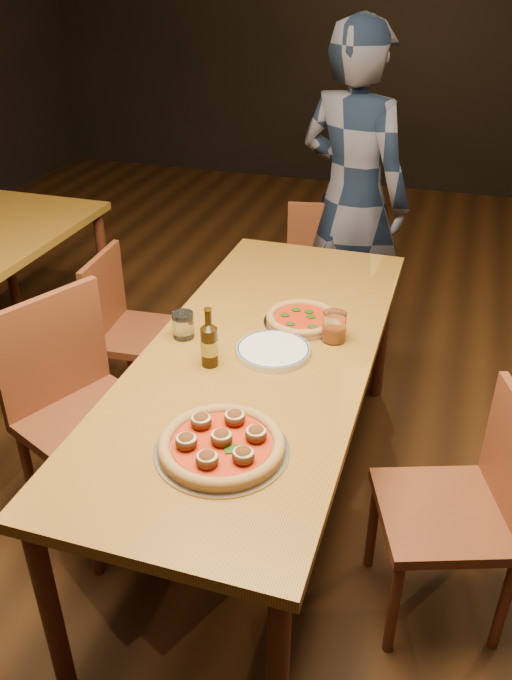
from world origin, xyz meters
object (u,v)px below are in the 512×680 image
(chair_main_e, at_px, (444,512))
(pizza_meatball, at_px, (222,444))
(amber_glass, at_px, (334,327))
(chair_end, at_px, (323,289))
(pizza_margherita, at_px, (302,319))
(chair_main_sw, at_px, (144,334))
(water_glass, at_px, (183,325))
(chair_main_nw, at_px, (94,421))
(table_main, at_px, (260,367))
(diner, at_px, (352,199))
(plate_stack, at_px, (273,351))
(beer_bottle, at_px, (209,345))

(chair_main_e, relative_size, pizza_meatball, 2.26)
(amber_glass, bearing_deg, chair_end, 103.73)
(pizza_margherita, bearing_deg, pizza_meatball, -92.42)
(chair_main_sw, height_order, water_glass, water_glass)
(pizza_meatball, relative_size, water_glass, 3.92)
(chair_end, xyz_separation_m, pizza_meatball, (0.07, -1.74, 0.33))
(chair_main_nw, bearing_deg, chair_end, 2.73)
(table_main, relative_size, chair_main_nw, 2.05)
(chair_main_e, height_order, diner, diner)
(chair_main_nw, distance_m, chair_main_e, 1.27)
(plate_stack, relative_size, diner, 0.15)
(chair_main_sw, relative_size, plate_stack, 3.22)
(plate_stack, distance_m, water_glass, 0.35)
(water_glass, bearing_deg, pizza_margherita, 30.80)
(amber_glass, bearing_deg, chair_main_sw, 160.80)
(water_glass, relative_size, diner, 0.06)
(water_glass, relative_size, amber_glass, 0.89)
(table_main, distance_m, chair_main_e, 0.80)
(chair_end, height_order, amber_glass, chair_end)
(amber_glass, bearing_deg, table_main, -147.79)
(plate_stack, height_order, diner, diner)
(pizza_margherita, xyz_separation_m, amber_glass, (0.14, -0.09, 0.04))
(chair_main_sw, relative_size, amber_glass, 7.58)
(chair_main_e, xyz_separation_m, pizza_margherita, (-0.61, 0.53, 0.33))
(table_main, xyz_separation_m, pizza_meatball, (0.06, -0.57, 0.10))
(pizza_meatball, bearing_deg, chair_main_nw, 153.82)
(beer_bottle, bearing_deg, chair_main_nw, -164.86)
(plate_stack, height_order, water_glass, water_glass)
(water_glass, xyz_separation_m, amber_glass, (0.54, 0.14, 0.01))
(diner, bearing_deg, chair_main_nw, 92.16)
(chair_end, xyz_separation_m, plate_stack, (0.06, -1.18, 0.32))
(water_glass, height_order, diner, diner)
(pizza_margherita, bearing_deg, chair_end, 96.49)
(chair_main_sw, height_order, pizza_margherita, chair_main_sw)
(chair_end, bearing_deg, plate_stack, -98.26)
(chair_end, height_order, pizza_margherita, chair_end)
(chair_main_nw, xyz_separation_m, plate_stack, (0.62, 0.25, 0.27))
(beer_bottle, bearing_deg, diner, 82.21)
(diner, bearing_deg, chair_end, 92.51)
(chair_main_sw, relative_size, beer_bottle, 3.92)
(chair_end, height_order, beer_bottle, beer_bottle)
(chair_main_sw, bearing_deg, chair_main_nw, -171.87)
(chair_main_nw, bearing_deg, amber_glass, -38.98)
(chair_main_e, bearing_deg, chair_end, -173.12)
(chair_main_nw, height_order, amber_glass, chair_main_nw)
(chair_main_nw, height_order, chair_end, chair_main_nw)
(amber_glass, height_order, diner, diner)
(table_main, xyz_separation_m, water_glass, (-0.30, 0.01, 0.12))
(chair_main_nw, distance_m, chair_end, 1.53)
(chair_end, height_order, plate_stack, chair_end)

